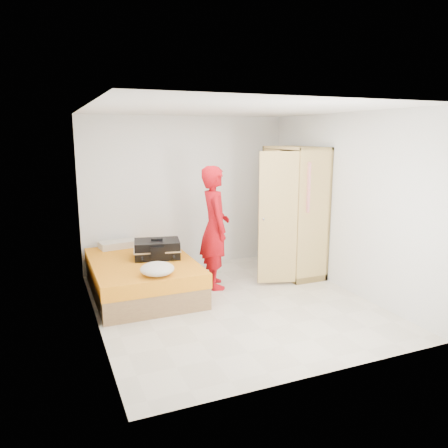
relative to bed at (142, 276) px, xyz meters
name	(u,v)px	position (x,y,z in m)	size (l,w,h in m)	color
room	(233,211)	(1.05, -0.90, 1.05)	(4.00, 4.02, 2.60)	beige
bed	(142,276)	(0.00, 0.00, 0.00)	(1.42, 2.02, 0.50)	olive
wardrobe	(293,215)	(2.50, -0.03, 0.75)	(1.15, 1.20, 2.10)	tan
person	(215,227)	(1.09, -0.14, 0.67)	(0.67, 0.44, 1.84)	#B50B1B
suitcase	(157,249)	(0.24, 0.03, 0.38)	(0.76, 0.62, 0.29)	black
round_cushion	(157,269)	(0.04, -0.78, 0.33)	(0.44, 0.44, 0.17)	silver
pillow	(119,244)	(-0.19, 0.85, 0.30)	(0.60, 0.30, 0.11)	silver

